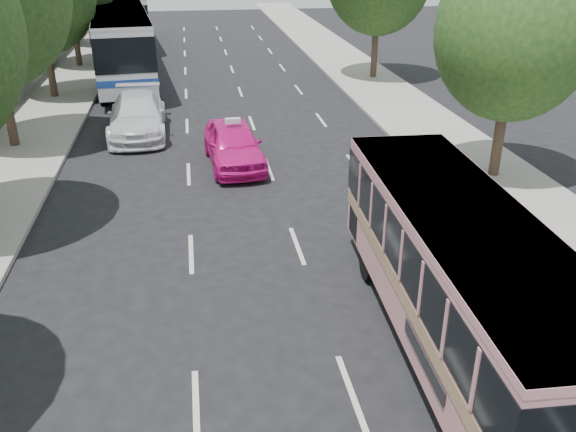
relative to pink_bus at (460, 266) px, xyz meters
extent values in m
plane|color=black|center=(-3.39, 0.89, -1.91)|extent=(120.00, 120.00, 0.00)
cube|color=#9E998E|center=(-11.89, 20.89, -1.83)|extent=(4.00, 90.00, 0.15)
cube|color=#9E998E|center=(5.11, 20.89, -1.85)|extent=(4.00, 90.00, 0.12)
cube|color=#9E998E|center=(-13.69, 20.89, -1.01)|extent=(0.30, 90.00, 1.50)
cylinder|color=#38281E|center=(-12.09, 14.89, -0.01)|extent=(0.36, 0.36, 3.80)
cylinder|color=#38281E|center=(-11.99, 22.89, -0.16)|extent=(0.36, 0.36, 3.50)
cylinder|color=#38281E|center=(-11.89, 30.89, 0.09)|extent=(0.36, 0.36, 3.99)
cylinder|color=#38281E|center=(-12.09, 38.89, -0.05)|extent=(0.36, 0.36, 3.72)
cylinder|color=#38281E|center=(5.31, 8.89, -0.29)|extent=(0.36, 0.36, 3.23)
ellipsoid|color=#1B4117|center=(5.31, 8.89, 3.11)|extent=(5.10, 5.10, 5.87)
cylinder|color=#38281E|center=(5.61, 24.89, -0.01)|extent=(0.36, 0.36, 3.80)
cube|color=#CD848B|center=(0.00, 0.00, -0.13)|extent=(2.79, 9.67, 2.57)
cube|color=#9E7A59|center=(0.00, 0.00, -0.42)|extent=(2.83, 9.69, 0.34)
cube|color=black|center=(0.00, 0.00, 0.34)|extent=(2.84, 9.70, 1.05)
cube|color=#CD848B|center=(0.00, 0.00, 1.08)|extent=(2.81, 9.69, 0.15)
cylinder|color=black|center=(-0.93, 2.92, -1.41)|extent=(0.33, 1.01, 1.00)
cylinder|color=black|center=(1.17, 2.83, -1.41)|extent=(0.33, 1.01, 1.00)
imported|color=#DD1386|center=(-3.59, 11.58, -1.11)|extent=(2.24, 4.82, 1.60)
imported|color=silver|center=(-7.32, 16.03, -1.08)|extent=(2.46, 5.74, 1.65)
cube|color=silver|center=(-8.60, 25.98, 0.36)|extent=(4.18, 13.35, 3.34)
cube|color=black|center=(-8.60, 25.98, 0.77)|extent=(4.24, 13.39, 1.64)
cube|color=navy|center=(-8.60, 25.98, -0.49)|extent=(4.22, 13.38, 0.33)
cube|color=silver|center=(-8.60, 25.98, 1.95)|extent=(4.20, 13.37, 0.15)
cylinder|color=black|center=(-10.29, 29.98, -1.31)|extent=(0.48, 1.23, 1.20)
cylinder|color=black|center=(-7.81, 30.25, -1.31)|extent=(0.48, 1.23, 1.20)
cylinder|color=black|center=(-9.35, 21.28, -1.31)|extent=(0.48, 1.23, 1.20)
cylinder|color=black|center=(-6.87, 21.55, -1.31)|extent=(0.48, 1.23, 1.20)
cube|color=white|center=(-9.69, 39.46, 0.35)|extent=(4.38, 13.32, 3.32)
cube|color=black|center=(-9.69, 39.46, 0.76)|extent=(4.44, 13.36, 1.63)
cube|color=navy|center=(-9.69, 39.46, -0.49)|extent=(4.43, 13.35, 0.33)
cylinder|color=black|center=(-11.43, 43.42, -1.31)|extent=(0.50, 1.23, 1.20)
cylinder|color=black|center=(-8.97, 43.72, -1.31)|extent=(0.50, 1.23, 1.20)
cylinder|color=black|center=(-10.35, 34.76, -1.31)|extent=(0.50, 1.23, 1.20)
cylinder|color=black|center=(-7.89, 35.07, -1.31)|extent=(0.50, 1.23, 1.20)
cube|color=silver|center=(-3.59, 11.58, -0.22)|extent=(0.56, 0.22, 0.18)
camera|label=1|loc=(-4.98, -9.75, 5.96)|focal=38.00mm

